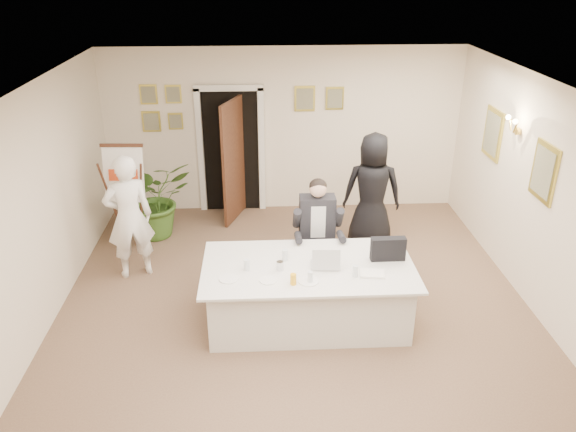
# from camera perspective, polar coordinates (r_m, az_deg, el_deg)

# --- Properties ---
(floor) EXTENTS (7.00, 7.00, 0.00)m
(floor) POSITION_cam_1_polar(r_m,az_deg,el_deg) (7.05, 0.89, -10.59)
(floor) COLOR brown
(floor) RESTS_ON ground
(ceiling) EXTENTS (6.00, 7.00, 0.02)m
(ceiling) POSITION_cam_1_polar(r_m,az_deg,el_deg) (5.89, 1.07, 12.21)
(ceiling) COLOR white
(ceiling) RESTS_ON wall_back
(wall_back) EXTENTS (6.00, 0.10, 2.80)m
(wall_back) POSITION_cam_1_polar(r_m,az_deg,el_deg) (9.62, -0.44, 8.64)
(wall_back) COLOR #F1E7CB
(wall_back) RESTS_ON floor
(wall_left) EXTENTS (0.10, 7.00, 2.80)m
(wall_left) POSITION_cam_1_polar(r_m,az_deg,el_deg) (6.84, -24.98, -0.76)
(wall_left) COLOR #F1E7CB
(wall_left) RESTS_ON floor
(wall_right) EXTENTS (0.10, 7.00, 2.80)m
(wall_right) POSITION_cam_1_polar(r_m,az_deg,el_deg) (7.19, 25.59, 0.32)
(wall_right) COLOR #F1E7CB
(wall_right) RESTS_ON floor
(doorway) EXTENTS (1.14, 0.86, 2.20)m
(doorway) POSITION_cam_1_polar(r_m,az_deg,el_deg) (9.56, -5.71, 6.17)
(doorway) COLOR black
(doorway) RESTS_ON floor
(pictures_back_wall) EXTENTS (3.40, 0.06, 0.80)m
(pictures_back_wall) POSITION_cam_1_polar(r_m,az_deg,el_deg) (9.47, -5.38, 11.10)
(pictures_back_wall) COLOR gold
(pictures_back_wall) RESTS_ON wall_back
(pictures_right_wall) EXTENTS (0.06, 2.20, 0.80)m
(pictures_right_wall) POSITION_cam_1_polar(r_m,az_deg,el_deg) (8.05, 22.09, 6.14)
(pictures_right_wall) COLOR gold
(pictures_right_wall) RESTS_ON wall_right
(wall_sconce) EXTENTS (0.20, 0.30, 0.24)m
(wall_sconce) POSITION_cam_1_polar(r_m,az_deg,el_deg) (7.93, 22.03, 8.54)
(wall_sconce) COLOR gold
(wall_sconce) RESTS_ON wall_right
(conference_table) EXTENTS (2.50, 1.34, 0.78)m
(conference_table) POSITION_cam_1_polar(r_m,az_deg,el_deg) (6.85, 2.03, -7.82)
(conference_table) COLOR white
(conference_table) RESTS_ON floor
(seated_man) EXTENTS (0.73, 0.77, 1.50)m
(seated_man) POSITION_cam_1_polar(r_m,az_deg,el_deg) (7.51, 3.00, -1.56)
(seated_man) COLOR black
(seated_man) RESTS_ON floor
(flip_chart) EXTENTS (0.58, 0.38, 1.65)m
(flip_chart) POSITION_cam_1_polar(r_m,az_deg,el_deg) (8.65, -15.82, 1.30)
(flip_chart) COLOR #32190F
(flip_chart) RESTS_ON floor
(standing_man) EXTENTS (0.75, 0.62, 1.76)m
(standing_man) POSITION_cam_1_polar(r_m,az_deg,el_deg) (7.89, -15.85, -0.12)
(standing_man) COLOR white
(standing_man) RESTS_ON floor
(standing_woman) EXTENTS (0.94, 0.68, 1.78)m
(standing_woman) POSITION_cam_1_polar(r_m,az_deg,el_deg) (8.53, 8.54, 2.54)
(standing_woman) COLOR black
(standing_woman) RESTS_ON floor
(potted_palm) EXTENTS (1.46, 1.40, 1.25)m
(potted_palm) POSITION_cam_1_polar(r_m,az_deg,el_deg) (9.09, -13.40, 1.74)
(potted_palm) COLOR #375E1F
(potted_palm) RESTS_ON floor
(laptop) EXTENTS (0.35, 0.37, 0.28)m
(laptop) POSITION_cam_1_polar(r_m,az_deg,el_deg) (6.59, 3.78, -3.98)
(laptop) COLOR #B7BABC
(laptop) RESTS_ON conference_table
(laptop_bag) EXTENTS (0.42, 0.12, 0.29)m
(laptop_bag) POSITION_cam_1_polar(r_m,az_deg,el_deg) (6.81, 10.13, -3.31)
(laptop_bag) COLOR black
(laptop_bag) RESTS_ON conference_table
(paper_stack) EXTENTS (0.30, 0.23, 0.03)m
(paper_stack) POSITION_cam_1_polar(r_m,az_deg,el_deg) (6.53, 8.55, -5.82)
(paper_stack) COLOR white
(paper_stack) RESTS_ON conference_table
(plate_left) EXTENTS (0.28, 0.28, 0.01)m
(plate_left) POSITION_cam_1_polar(r_m,az_deg,el_deg) (6.41, -6.04, -6.35)
(plate_left) COLOR white
(plate_left) RESTS_ON conference_table
(plate_mid) EXTENTS (0.23, 0.23, 0.01)m
(plate_mid) POSITION_cam_1_polar(r_m,az_deg,el_deg) (6.35, -2.02, -6.55)
(plate_mid) COLOR white
(plate_mid) RESTS_ON conference_table
(plate_near) EXTENTS (0.29, 0.29, 0.01)m
(plate_near) POSITION_cam_1_polar(r_m,az_deg,el_deg) (6.33, 2.09, -6.63)
(plate_near) COLOR white
(plate_near) RESTS_ON conference_table
(glass_a) EXTENTS (0.08, 0.08, 0.14)m
(glass_a) POSITION_cam_1_polar(r_m,az_deg,el_deg) (6.53, -4.21, -4.98)
(glass_a) COLOR silver
(glass_a) RESTS_ON conference_table
(glass_b) EXTENTS (0.06, 0.06, 0.14)m
(glass_b) POSITION_cam_1_polar(r_m,az_deg,el_deg) (6.28, 2.28, -6.24)
(glass_b) COLOR silver
(glass_b) RESTS_ON conference_table
(glass_c) EXTENTS (0.07, 0.07, 0.14)m
(glass_c) POSITION_cam_1_polar(r_m,az_deg,el_deg) (6.44, 6.85, -5.57)
(glass_c) COLOR silver
(glass_c) RESTS_ON conference_table
(glass_d) EXTENTS (0.09, 0.09, 0.14)m
(glass_d) POSITION_cam_1_polar(r_m,az_deg,el_deg) (6.72, -0.30, -3.99)
(glass_d) COLOR silver
(glass_d) RESTS_ON conference_table
(oj_glass) EXTENTS (0.09, 0.09, 0.13)m
(oj_glass) POSITION_cam_1_polar(r_m,az_deg,el_deg) (6.25, 0.54, -6.45)
(oj_glass) COLOR #E9A513
(oj_glass) RESTS_ON conference_table
(steel_jug) EXTENTS (0.10, 0.10, 0.11)m
(steel_jug) POSITION_cam_1_polar(r_m,az_deg,el_deg) (6.53, -0.82, -5.08)
(steel_jug) COLOR silver
(steel_jug) RESTS_ON conference_table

